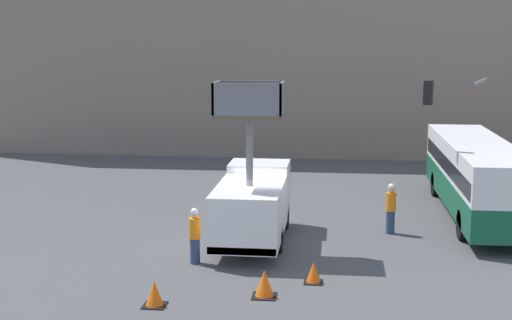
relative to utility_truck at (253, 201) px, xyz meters
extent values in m
plane|color=#4C4C4F|center=(0.39, -0.12, -1.52)|extent=(120.00, 120.00, 0.00)
cube|color=gray|center=(0.39, 23.34, 7.79)|extent=(44.00, 10.00, 18.62)
cube|color=white|center=(0.00, 2.06, -0.01)|extent=(2.24, 1.83, 2.09)
cube|color=white|center=(0.00, -0.98, -0.14)|extent=(2.24, 4.27, 1.82)
cube|color=red|center=(0.00, -3.07, -0.90)|extent=(2.19, 0.10, 0.24)
cylinder|color=black|center=(-0.97, 2.06, -1.00)|extent=(0.30, 1.05, 1.05)
cylinder|color=black|center=(0.97, 2.06, -1.00)|extent=(0.30, 1.05, 1.05)
cylinder|color=black|center=(-0.97, -0.98, -1.00)|extent=(0.30, 1.05, 1.05)
cylinder|color=black|center=(0.97, -0.98, -1.00)|extent=(0.30, 1.05, 1.05)
cylinder|color=slate|center=(0.00, -0.98, 1.94)|extent=(0.24, 0.24, 2.35)
cube|color=brown|center=(0.00, -0.98, 3.17)|extent=(2.27, 1.63, 0.10)
cube|color=slate|center=(-1.10, -0.98, 3.74)|extent=(0.08, 1.63, 1.05)
cube|color=slate|center=(1.10, -0.98, 3.74)|extent=(0.08, 1.63, 1.05)
cube|color=slate|center=(0.00, -0.21, 3.74)|extent=(2.27, 0.08, 1.05)
cube|color=slate|center=(0.00, -1.76, 3.74)|extent=(2.27, 0.08, 1.05)
cube|color=#145638|center=(8.58, 5.00, -0.47)|extent=(2.48, 11.95, 1.17)
cube|color=silver|center=(8.58, 5.00, 0.83)|extent=(2.48, 11.95, 1.43)
cube|color=black|center=(8.58, 5.00, 0.61)|extent=(2.50, 11.47, 0.63)
cylinder|color=black|center=(7.49, 8.71, -0.98)|extent=(0.30, 1.10, 1.10)
cylinder|color=black|center=(9.67, 8.71, -0.98)|extent=(0.30, 1.10, 1.10)
cylinder|color=black|center=(7.49, 1.30, -0.98)|extent=(0.30, 1.10, 1.10)
cylinder|color=slate|center=(7.99, 2.13, 4.14)|extent=(1.20, 3.53, 0.13)
cube|color=black|center=(6.25, 2.67, 3.69)|extent=(0.40, 0.40, 0.90)
sphere|color=red|center=(6.25, 2.67, 3.94)|extent=(0.20, 0.20, 0.20)
cylinder|color=navy|center=(-1.59, -2.53, -1.10)|extent=(0.32, 0.32, 0.84)
cylinder|color=orange|center=(-1.59, -2.53, -0.35)|extent=(0.38, 0.38, 0.67)
sphere|color=tan|center=(-1.59, -2.53, 0.09)|extent=(0.23, 0.23, 0.23)
sphere|color=white|center=(-1.59, -2.53, 0.20)|extent=(0.24, 0.24, 0.24)
cylinder|color=navy|center=(4.95, 1.84, -1.09)|extent=(0.32, 0.32, 0.87)
cylinder|color=orange|center=(4.95, 1.84, -0.31)|extent=(0.38, 0.38, 0.69)
sphere|color=tan|center=(4.95, 1.84, 0.15)|extent=(0.24, 0.24, 0.24)
sphere|color=white|center=(4.95, 1.84, 0.26)|extent=(0.25, 0.25, 0.25)
cube|color=black|center=(-1.96, -6.33, -1.51)|extent=(0.63, 0.63, 0.03)
cone|color=#F25B0F|center=(-1.96, -6.33, -1.17)|extent=(0.50, 0.50, 0.72)
cube|color=black|center=(0.95, -5.28, -1.51)|extent=(0.69, 0.69, 0.03)
cone|color=#F25B0F|center=(0.95, -5.28, -1.13)|extent=(0.55, 0.55, 0.78)
cube|color=black|center=(2.28, -3.95, -1.51)|extent=(0.56, 0.56, 0.03)
cone|color=#F25B0F|center=(2.28, -3.95, -1.20)|extent=(0.45, 0.45, 0.64)
camera|label=1|loc=(2.89, -24.36, 5.66)|focal=50.00mm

